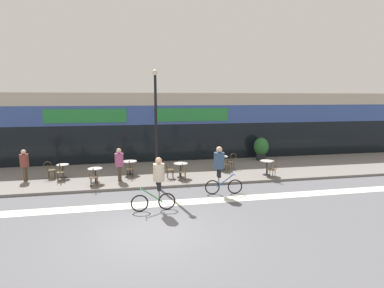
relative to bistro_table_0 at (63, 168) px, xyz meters
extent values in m
plane|color=#5B5B60|center=(4.09, -6.91, -0.62)|extent=(120.00, 120.00, 0.00)
cube|color=slate|center=(4.09, 0.34, -0.56)|extent=(40.00, 5.50, 0.12)
cube|color=#B2A899|center=(4.09, 5.09, 1.64)|extent=(40.00, 4.00, 4.51)
cube|color=black|center=(4.09, 3.12, 0.70)|extent=(38.80, 0.10, 2.40)
cube|color=#334C93|center=(4.09, 3.14, 2.50)|extent=(39.20, 0.14, 1.20)
cube|color=#237A38|center=(0.81, 3.07, 2.50)|extent=(4.84, 0.08, 0.84)
cube|color=#237A38|center=(7.38, 3.07, 2.50)|extent=(4.84, 0.08, 0.84)
cube|color=silver|center=(4.09, -4.46, -0.61)|extent=(36.00, 0.70, 0.01)
cylinder|color=black|center=(0.00, 0.00, -0.49)|extent=(0.33, 0.33, 0.02)
cylinder|color=black|center=(0.00, 0.00, -0.16)|extent=(0.07, 0.07, 0.68)
cylinder|color=#ADA8A3|center=(0.00, 0.00, 0.20)|extent=(0.61, 0.61, 0.02)
cylinder|color=black|center=(1.75, -1.28, -0.49)|extent=(0.38, 0.38, 0.02)
cylinder|color=black|center=(1.75, -1.28, -0.15)|extent=(0.07, 0.07, 0.70)
cylinder|color=#ADA8A3|center=(1.75, -1.28, 0.22)|extent=(0.69, 0.69, 0.02)
cylinder|color=black|center=(3.37, 0.05, -0.49)|extent=(0.42, 0.42, 0.02)
cylinder|color=black|center=(3.37, 0.05, -0.14)|extent=(0.07, 0.07, 0.71)
cylinder|color=#ADA8A3|center=(3.37, 0.05, 0.22)|extent=(0.77, 0.77, 0.02)
cylinder|color=black|center=(5.96, -1.11, -0.49)|extent=(0.40, 0.40, 0.02)
cylinder|color=black|center=(5.96, -1.11, -0.13)|extent=(0.07, 0.07, 0.73)
cylinder|color=#ADA8A3|center=(5.96, -1.11, 0.24)|extent=(0.72, 0.72, 0.02)
cylinder|color=black|center=(8.54, 0.22, -0.49)|extent=(0.40, 0.40, 0.02)
cylinder|color=black|center=(8.54, 0.22, -0.12)|extent=(0.07, 0.07, 0.75)
cylinder|color=#ADA8A3|center=(8.54, 0.22, 0.27)|extent=(0.73, 0.73, 0.02)
cylinder|color=black|center=(10.55, -1.49, -0.49)|extent=(0.40, 0.40, 0.02)
cylinder|color=black|center=(10.55, -1.49, -0.12)|extent=(0.07, 0.07, 0.75)
cylinder|color=#ADA8A3|center=(10.55, -1.49, 0.27)|extent=(0.73, 0.73, 0.02)
cylinder|color=#4C3823|center=(0.00, -0.55, -0.06)|extent=(0.45, 0.45, 0.03)
cylinder|color=#4C3823|center=(-0.16, -0.43, -0.29)|extent=(0.03, 0.03, 0.42)
cylinder|color=#4C3823|center=(0.12, -0.39, -0.29)|extent=(0.03, 0.03, 0.42)
cylinder|color=#4C3823|center=(-0.12, -0.71, -0.29)|extent=(0.03, 0.03, 0.42)
cylinder|color=#4C3823|center=(0.16, -0.67, -0.29)|extent=(0.03, 0.03, 0.42)
torus|color=#4C3823|center=(0.02, -0.72, 0.20)|extent=(0.08, 0.41, 0.41)
cylinder|color=#4C3823|center=(-0.15, -0.74, 0.07)|extent=(0.03, 0.03, 0.23)
cylinder|color=#4C3823|center=(0.19, -0.69, 0.07)|extent=(0.03, 0.03, 0.23)
cylinder|color=#4C3823|center=(-0.55, 0.00, -0.06)|extent=(0.45, 0.45, 0.03)
cylinder|color=#4C3823|center=(-0.43, 0.16, -0.29)|extent=(0.03, 0.03, 0.42)
cylinder|color=#4C3823|center=(-0.39, -0.12, -0.29)|extent=(0.03, 0.03, 0.42)
cylinder|color=#4C3823|center=(-0.71, 0.12, -0.29)|extent=(0.03, 0.03, 0.42)
cylinder|color=#4C3823|center=(-0.67, -0.16, -0.29)|extent=(0.03, 0.03, 0.42)
torus|color=#4C3823|center=(-0.72, -0.02, 0.20)|extent=(0.41, 0.08, 0.41)
cylinder|color=#4C3823|center=(-0.74, 0.15, 0.07)|extent=(0.03, 0.03, 0.23)
cylinder|color=#4C3823|center=(-0.69, -0.19, 0.07)|extent=(0.03, 0.03, 0.23)
cylinder|color=#4C3823|center=(1.75, -1.83, -0.06)|extent=(0.40, 0.40, 0.03)
cylinder|color=#4C3823|center=(1.61, -1.69, -0.29)|extent=(0.03, 0.03, 0.42)
cylinder|color=#4C3823|center=(1.89, -1.69, -0.29)|extent=(0.03, 0.03, 0.42)
cylinder|color=#4C3823|center=(1.61, -1.97, -0.29)|extent=(0.03, 0.03, 0.42)
cylinder|color=#4C3823|center=(1.89, -1.97, -0.29)|extent=(0.03, 0.03, 0.42)
torus|color=#4C3823|center=(1.75, -2.00, 0.20)|extent=(0.03, 0.41, 0.41)
cylinder|color=#4C3823|center=(1.57, -2.00, 0.07)|extent=(0.03, 0.03, 0.23)
cylinder|color=#4C3823|center=(1.92, -2.00, 0.07)|extent=(0.03, 0.03, 0.23)
cylinder|color=#4C3823|center=(3.37, -0.50, -0.06)|extent=(0.43, 0.43, 0.03)
cylinder|color=#4C3823|center=(3.24, -0.35, -0.29)|extent=(0.03, 0.03, 0.42)
cylinder|color=#4C3823|center=(3.52, -0.37, -0.29)|extent=(0.03, 0.03, 0.42)
cylinder|color=#4C3823|center=(3.22, -0.62, -0.29)|extent=(0.03, 0.03, 0.42)
cylinder|color=#4C3823|center=(3.50, -0.65, -0.29)|extent=(0.03, 0.03, 0.42)
torus|color=#4C3823|center=(3.35, -0.67, 0.20)|extent=(0.06, 0.41, 0.41)
cylinder|color=#4C3823|center=(3.18, -0.65, 0.07)|extent=(0.03, 0.03, 0.23)
cylinder|color=#4C3823|center=(3.52, -0.68, 0.07)|extent=(0.03, 0.03, 0.23)
cylinder|color=#4C3823|center=(5.96, -1.66, -0.06)|extent=(0.43, 0.43, 0.03)
cylinder|color=#4C3823|center=(5.83, -1.51, -0.29)|extent=(0.03, 0.03, 0.42)
cylinder|color=#4C3823|center=(6.11, -1.53, -0.29)|extent=(0.03, 0.03, 0.42)
cylinder|color=#4C3823|center=(5.81, -1.78, -0.29)|extent=(0.03, 0.03, 0.42)
cylinder|color=#4C3823|center=(6.09, -1.81, -0.29)|extent=(0.03, 0.03, 0.42)
torus|color=#4C3823|center=(5.95, -1.82, 0.20)|extent=(0.06, 0.41, 0.41)
cylinder|color=#4C3823|center=(5.78, -1.81, 0.07)|extent=(0.03, 0.03, 0.23)
cylinder|color=#4C3823|center=(6.12, -1.84, 0.07)|extent=(0.03, 0.03, 0.23)
cylinder|color=#4C3823|center=(5.41, -1.11, -0.06)|extent=(0.41, 0.41, 0.03)
cylinder|color=#4C3823|center=(5.54, -0.96, -0.29)|extent=(0.03, 0.03, 0.42)
cylinder|color=#4C3823|center=(5.55, -1.24, -0.29)|extent=(0.03, 0.03, 0.42)
cylinder|color=#4C3823|center=(5.27, -0.97, -0.29)|extent=(0.03, 0.03, 0.42)
cylinder|color=#4C3823|center=(5.27, -1.25, -0.29)|extent=(0.03, 0.03, 0.42)
torus|color=#4C3823|center=(5.24, -1.11, 0.20)|extent=(0.41, 0.04, 0.41)
cylinder|color=#4C3823|center=(5.23, -0.94, 0.07)|extent=(0.03, 0.03, 0.23)
cylinder|color=#4C3823|center=(5.24, -1.28, 0.07)|extent=(0.03, 0.03, 0.23)
cylinder|color=#4C3823|center=(8.54, -0.33, -0.06)|extent=(0.42, 0.42, 0.03)
cylinder|color=#4C3823|center=(8.39, -0.20, -0.29)|extent=(0.03, 0.03, 0.42)
cylinder|color=#4C3823|center=(8.67, -0.18, -0.29)|extent=(0.03, 0.03, 0.42)
cylinder|color=#4C3823|center=(8.41, -0.48, -0.29)|extent=(0.03, 0.03, 0.42)
cylinder|color=#4C3823|center=(8.69, -0.46, -0.29)|extent=(0.03, 0.03, 0.42)
torus|color=#4C3823|center=(8.55, -0.50, 0.20)|extent=(0.05, 0.41, 0.41)
cylinder|color=#4C3823|center=(8.38, -0.51, 0.07)|extent=(0.03, 0.03, 0.23)
cylinder|color=#4C3823|center=(8.72, -0.49, 0.07)|extent=(0.03, 0.03, 0.23)
cylinder|color=#4C3823|center=(9.09, 0.22, -0.06)|extent=(0.45, 0.45, 0.03)
cylinder|color=#4C3823|center=(8.97, 0.06, -0.29)|extent=(0.03, 0.03, 0.42)
cylinder|color=#4C3823|center=(8.93, 0.34, -0.29)|extent=(0.03, 0.03, 0.42)
cylinder|color=#4C3823|center=(9.25, 0.10, -0.29)|extent=(0.03, 0.03, 0.42)
cylinder|color=#4C3823|center=(9.21, 0.38, -0.29)|extent=(0.03, 0.03, 0.42)
torus|color=#4C3823|center=(9.26, 0.24, 0.20)|extent=(0.41, 0.08, 0.41)
cylinder|color=#4C3823|center=(9.28, 0.07, 0.07)|extent=(0.03, 0.03, 0.23)
cylinder|color=#4C3823|center=(9.24, 0.41, 0.07)|extent=(0.03, 0.03, 0.23)
cylinder|color=#4C3823|center=(10.55, -2.04, -0.06)|extent=(0.41, 0.41, 0.03)
cylinder|color=#4C3823|center=(10.42, -1.90, -0.29)|extent=(0.03, 0.03, 0.42)
cylinder|color=#4C3823|center=(10.70, -1.91, -0.29)|extent=(0.03, 0.03, 0.42)
cylinder|color=#4C3823|center=(10.41, -2.18, -0.29)|extent=(0.03, 0.03, 0.42)
cylinder|color=#4C3823|center=(10.69, -2.19, -0.29)|extent=(0.03, 0.03, 0.42)
torus|color=#4C3823|center=(10.55, -2.21, 0.20)|extent=(0.04, 0.41, 0.41)
cylinder|color=#4C3823|center=(10.37, -2.21, 0.07)|extent=(0.03, 0.03, 0.23)
cylinder|color=#4C3823|center=(10.72, -2.22, 0.07)|extent=(0.03, 0.03, 0.23)
cylinder|color=#232326|center=(11.87, 2.24, -0.25)|extent=(0.61, 0.61, 0.49)
ellipsoid|color=#28662D|center=(11.87, 2.24, 0.41)|extent=(0.97, 0.97, 1.17)
cylinder|color=black|center=(4.65, -2.13, 2.07)|extent=(0.12, 0.12, 5.14)
sphere|color=beige|center=(4.65, -2.13, 4.72)|extent=(0.26, 0.26, 0.26)
torus|color=black|center=(7.96, -3.82, -0.29)|extent=(0.66, 0.12, 0.65)
torus|color=black|center=(6.95, -3.72, -0.29)|extent=(0.66, 0.12, 0.65)
cylinder|color=#23519E|center=(7.51, -3.78, -0.01)|extent=(0.79, 0.12, 0.59)
cylinder|color=#23519E|center=(7.23, -3.75, -0.06)|extent=(0.04, 0.04, 0.46)
cylinder|color=#23519E|center=(7.91, -3.82, 0.26)|extent=(0.08, 0.48, 0.03)
cylinder|color=black|center=(7.24, -3.67, 0.36)|extent=(0.17, 0.17, 0.39)
cylinder|color=black|center=(7.23, -3.84, 0.36)|extent=(0.17, 0.17, 0.39)
cylinder|color=#334C70|center=(7.23, -3.75, 0.90)|extent=(0.50, 0.50, 0.70)
sphere|color=beige|center=(7.23, -3.75, 1.39)|extent=(0.26, 0.26, 0.26)
torus|color=black|center=(3.77, -5.17, -0.29)|extent=(0.66, 0.06, 0.66)
torus|color=black|center=(4.79, -5.15, -0.29)|extent=(0.66, 0.06, 0.66)
cylinder|color=#2D753D|center=(4.23, -5.16, -0.01)|extent=(0.79, 0.06, 0.59)
cylinder|color=#2D753D|center=(4.50, -5.15, -0.06)|extent=(0.04, 0.04, 0.46)
cylinder|color=#2D753D|center=(3.82, -5.16, 0.27)|extent=(0.04, 0.48, 0.03)
cylinder|color=black|center=(4.50, -5.23, 0.35)|extent=(0.15, 0.15, 0.36)
cylinder|color=black|center=(4.50, -5.07, 0.35)|extent=(0.15, 0.15, 0.36)
cylinder|color=#B2A38E|center=(4.50, -5.15, 0.86)|extent=(0.43, 0.43, 0.65)
sphere|color=tan|center=(4.50, -5.15, 1.31)|extent=(0.24, 0.24, 0.24)
cylinder|color=#4C3D2D|center=(2.87, -1.20, -0.13)|extent=(0.17, 0.17, 0.74)
cylinder|color=#4C3D2D|center=(2.90, -1.04, -0.13)|extent=(0.17, 0.17, 0.74)
cylinder|color=#A84C7F|center=(2.88, -1.12, 0.57)|extent=(0.49, 0.49, 0.65)
sphere|color=beige|center=(2.88, -1.12, 1.02)|extent=(0.24, 0.24, 0.24)
cylinder|color=#4C3D2D|center=(-1.71, -0.14, -0.14)|extent=(0.15, 0.15, 0.72)
cylinder|color=#4C3D2D|center=(-1.72, -0.30, -0.14)|extent=(0.15, 0.15, 0.72)
cylinder|color=brown|center=(-1.72, -0.22, 0.53)|extent=(0.43, 0.43, 0.63)
sphere|color=beige|center=(-1.72, -0.22, 0.96)|extent=(0.23, 0.23, 0.23)
camera|label=1|loc=(3.63, -15.99, 3.61)|focal=28.00mm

